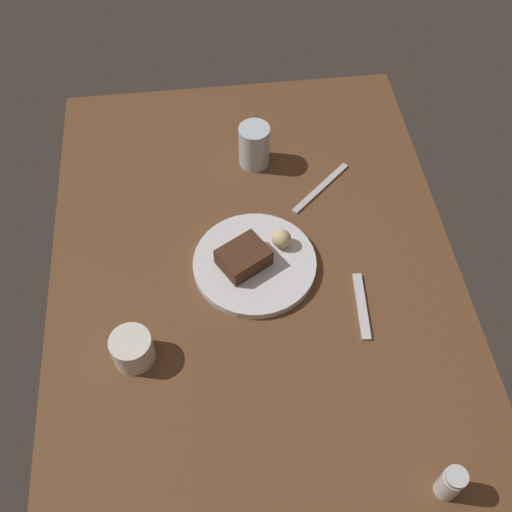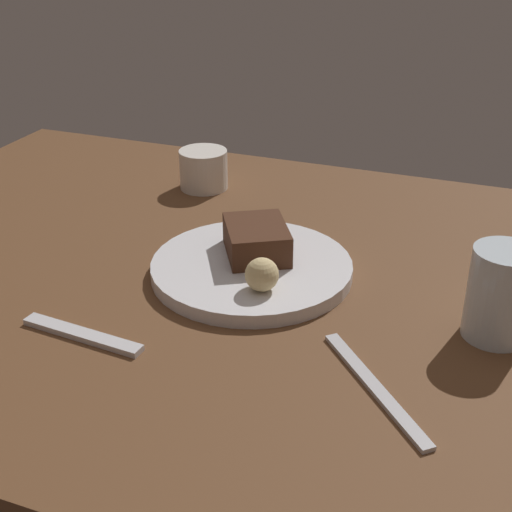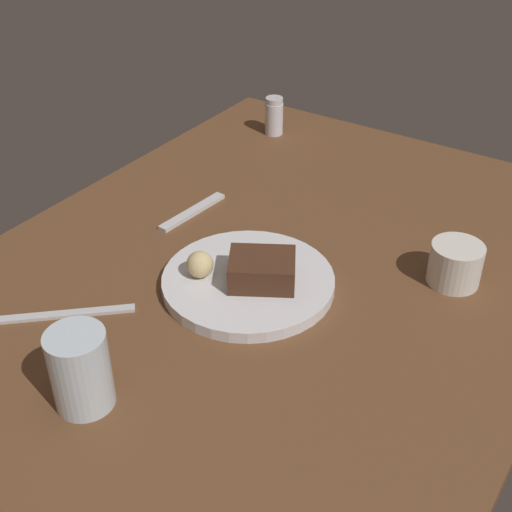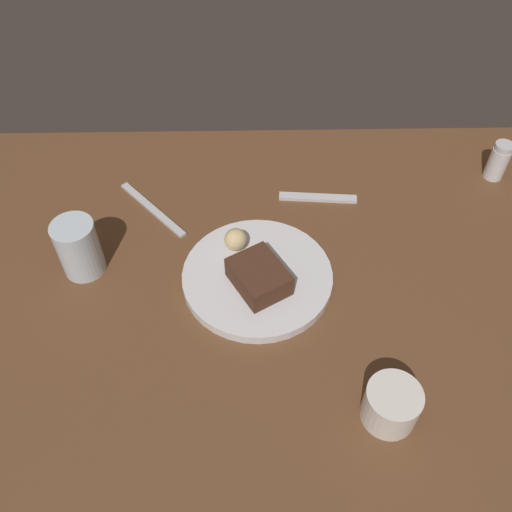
# 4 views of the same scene
# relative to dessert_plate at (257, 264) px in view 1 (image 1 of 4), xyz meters

# --- Properties ---
(dining_table) EXTENTS (1.20, 0.84, 0.03)m
(dining_table) POSITION_rel_dessert_plate_xyz_m (-0.02, 0.00, -0.02)
(dining_table) COLOR brown
(dining_table) RESTS_ON ground
(dessert_plate) EXTENTS (0.25, 0.25, 0.02)m
(dessert_plate) POSITION_rel_dessert_plate_xyz_m (0.00, 0.00, 0.00)
(dessert_plate) COLOR silver
(dessert_plate) RESTS_ON dining_table
(chocolate_cake_slice) EXTENTS (0.11, 0.12, 0.04)m
(chocolate_cake_slice) POSITION_rel_dessert_plate_xyz_m (-0.00, 0.03, 0.03)
(chocolate_cake_slice) COLOR #472819
(chocolate_cake_slice) RESTS_ON dessert_plate
(bread_roll) EXTENTS (0.04, 0.04, 0.04)m
(bread_roll) POSITION_rel_dessert_plate_xyz_m (0.04, -0.06, 0.03)
(bread_roll) COLOR #DBC184
(bread_roll) RESTS_ON dessert_plate
(salt_shaker) EXTENTS (0.04, 0.04, 0.08)m
(salt_shaker) POSITION_rel_dessert_plate_xyz_m (-0.48, -0.25, 0.03)
(salt_shaker) COLOR silver
(salt_shaker) RESTS_ON dining_table
(water_glass) EXTENTS (0.07, 0.07, 0.10)m
(water_glass) POSITION_rel_dessert_plate_xyz_m (0.30, -0.03, 0.04)
(water_glass) COLOR silver
(water_glass) RESTS_ON dining_table
(coffee_cup) EXTENTS (0.08, 0.08, 0.06)m
(coffee_cup) POSITION_rel_dessert_plate_xyz_m (-0.18, 0.25, 0.02)
(coffee_cup) COLOR silver
(coffee_cup) RESTS_ON dining_table
(dessert_spoon) EXTENTS (0.15, 0.03, 0.01)m
(dessert_spoon) POSITION_rel_dessert_plate_xyz_m (-0.12, -0.19, -0.01)
(dessert_spoon) COLOR silver
(dessert_spoon) RESTS_ON dining_table
(butter_knife) EXTENTS (0.14, 0.15, 0.01)m
(butter_knife) POSITION_rel_dessert_plate_xyz_m (0.20, -0.17, -0.01)
(butter_knife) COLOR silver
(butter_knife) RESTS_ON dining_table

